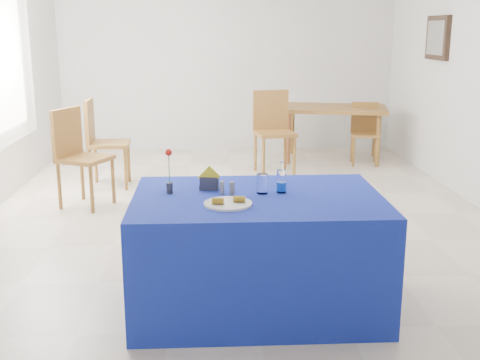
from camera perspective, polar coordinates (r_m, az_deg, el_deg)
The scene contains 19 objects.
floor at distance 5.96m, azimuth -0.05°, elevation -3.47°, with size 7.00×7.00×0.00m, color beige.
room_shell at distance 5.68m, azimuth -0.05°, elevation 13.60°, with size 7.00×7.00×7.00m.
curtain at distance 6.81m, azimuth -21.44°, elevation 11.06°, with size 0.04×1.75×1.85m, color white.
picture_frame at distance 7.78m, azimuth 18.25°, elevation 12.68°, with size 0.06×0.64×0.52m, color black.
picture_art at distance 7.77m, azimuth 18.08°, elevation 12.70°, with size 0.02×0.52×0.40m, color #998C66.
plate at distance 3.66m, azimuth -1.15°, elevation -2.26°, with size 0.30×0.30×0.01m, color silver.
drinking_glass at distance 3.90m, azimuth 2.13°, elevation -0.34°, with size 0.07×0.07×0.13m, color white.
salt_shaker at distance 3.89m, azimuth -1.72°, elevation -0.73°, with size 0.03×0.03×0.09m, color slate.
pepper_shaker at distance 3.87m, azimuth -0.75°, elevation -0.80°, with size 0.03×0.03×0.09m, color slate.
blue_table at distance 3.98m, azimuth 1.64°, elevation -6.76°, with size 1.60×1.10×0.76m.
water_bottle at distance 3.93m, azimuth 3.94°, elevation -0.17°, with size 0.07×0.07×0.21m.
napkin_holder at distance 3.99m, azimuth -2.95°, elevation -0.25°, with size 0.15×0.07×0.16m.
rose_vase at distance 3.91m, azimuth -6.73°, elevation 0.69°, with size 0.04×0.04×0.29m.
oak_table at distance 8.52m, azimuth 8.89°, elevation 6.37°, with size 1.59×1.19×0.76m.
chair_bg_left at distance 7.72m, azimuth 3.13°, elevation 5.17°, with size 0.54×0.54×1.05m.
chair_bg_right at distance 8.41m, azimuth 11.77°, elevation 4.79°, with size 0.42×0.42×0.83m.
chair_win_a at distance 6.42m, azimuth -15.19°, elevation 2.74°, with size 0.60×0.60×1.02m.
chair_win_b at distance 7.15m, azimuth -13.09°, elevation 4.02°, with size 0.47×0.47×1.03m.
banana_pieces at distance 3.64m, azimuth -1.06°, elevation -1.91°, with size 0.21×0.08×0.04m.
Camera 1 is at (-0.29, -5.67, 1.80)m, focal length 45.00 mm.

